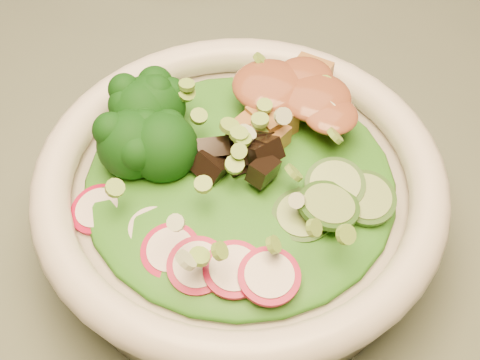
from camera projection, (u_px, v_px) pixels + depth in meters
The scene contains 10 objects.
dining_table at pixel (360, 274), 0.63m from camera, with size 1.20×0.80×0.75m.
salad_bowl at pixel (240, 198), 0.49m from camera, with size 0.29×0.29×0.08m.
lettuce_bed at pixel (240, 179), 0.47m from camera, with size 0.22×0.22×0.03m, color #1E5512.
broccoli_florets at pixel (156, 130), 0.48m from camera, with size 0.09×0.08×0.05m, color black, non-canonical shape.
radish_slices at pixel (189, 252), 0.43m from camera, with size 0.12×0.04×0.02m, color maroon, non-canonical shape.
cucumber_slices at pixel (333, 208), 0.44m from camera, with size 0.08×0.08×0.04m, color #81A55C, non-canonical shape.
mushroom_heap at pixel (249, 152), 0.47m from camera, with size 0.08×0.08×0.04m, color black, non-canonical shape.
tofu_cubes at pixel (287, 107), 0.50m from camera, with size 0.10×0.06×0.04m, color olive, non-canonical shape.
peanut_sauce at pixel (288, 93), 0.49m from camera, with size 0.08×0.06×0.02m, color brown.
scallion_garnish at pixel (240, 154), 0.45m from camera, with size 0.21×0.21×0.03m, color #6FA038, non-canonical shape.
Camera 1 is at (0.07, -0.34, 1.18)m, focal length 50.00 mm.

